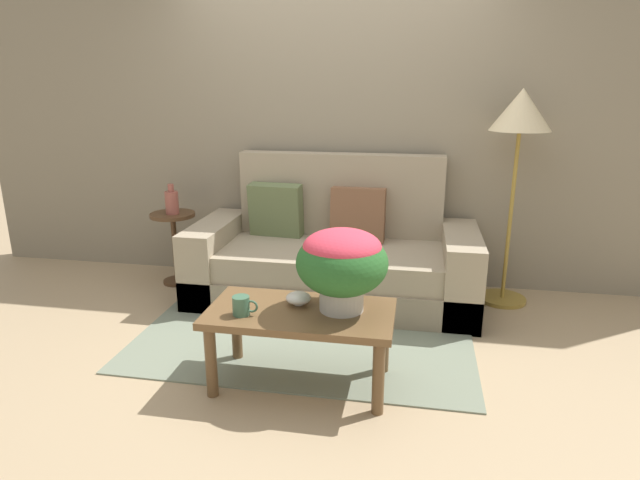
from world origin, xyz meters
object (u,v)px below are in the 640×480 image
at_px(couch, 334,258).
at_px(side_table, 174,235).
at_px(potted_plant, 342,261).
at_px(coffee_mug, 242,306).
at_px(snack_bowl, 298,298).
at_px(coffee_table, 301,322).
at_px(floor_lamp, 520,125).
at_px(table_vase, 172,202).

bearing_deg(couch, side_table, 177.57).
bearing_deg(potted_plant, coffee_mug, -162.39).
distance_m(potted_plant, snack_bowl, 0.35).
height_order(side_table, coffee_mug, side_table).
bearing_deg(snack_bowl, potted_plant, -6.12).
bearing_deg(couch, potted_plant, -79.11).
bearing_deg(side_table, couch, -2.43).
height_order(couch, snack_bowl, couch).
bearing_deg(coffee_table, snack_bowl, 110.63).
height_order(floor_lamp, potted_plant, floor_lamp).
distance_m(couch, floor_lamp, 1.68).
distance_m(side_table, floor_lamp, 2.84).
relative_size(side_table, snack_bowl, 4.32).
bearing_deg(side_table, coffee_mug, -53.77).
xyz_separation_m(couch, floor_lamp, (1.32, 0.15, 1.03)).
distance_m(floor_lamp, snack_bowl, 2.10).
xyz_separation_m(potted_plant, table_vase, (-1.59, 1.31, -0.02)).
xyz_separation_m(floor_lamp, table_vase, (-2.67, -0.11, -0.64)).
relative_size(coffee_table, table_vase, 4.14).
bearing_deg(floor_lamp, table_vase, -177.70).
bearing_deg(potted_plant, side_table, 140.44).
bearing_deg(snack_bowl, couch, 89.86).
bearing_deg(snack_bowl, coffee_mug, -144.61).
bearing_deg(side_table, table_vase, -55.76).
bearing_deg(floor_lamp, couch, -173.63).
bearing_deg(side_table, potted_plant, -39.56).
height_order(side_table, potted_plant, potted_plant).
xyz_separation_m(coffee_table, coffee_mug, (-0.29, -0.12, 0.12)).
bearing_deg(coffee_table, potted_plant, 11.89).
distance_m(couch, coffee_table, 1.32).
relative_size(side_table, table_vase, 2.48).
bearing_deg(floor_lamp, side_table, -178.09).
height_order(potted_plant, table_vase, potted_plant).
xyz_separation_m(side_table, potted_plant, (1.60, -1.33, 0.31)).
bearing_deg(coffee_table, side_table, 135.27).
relative_size(coffee_table, floor_lamp, 0.63).
xyz_separation_m(side_table, snack_bowl, (1.36, -1.30, 0.07)).
distance_m(side_table, coffee_mug, 1.85).
relative_size(coffee_table, potted_plant, 2.06).
bearing_deg(floor_lamp, coffee_mug, -135.19).
xyz_separation_m(coffee_table, table_vase, (-1.37, 1.35, 0.33)).
bearing_deg(snack_bowl, side_table, 136.26).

